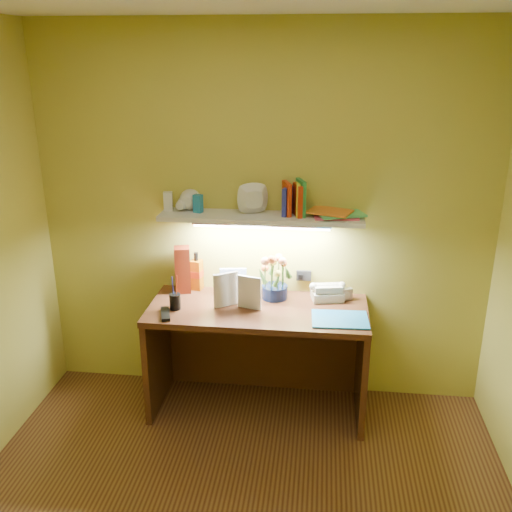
{
  "coord_description": "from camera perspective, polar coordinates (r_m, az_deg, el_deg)",
  "views": [
    {
      "loc": [
        0.38,
        -2.1,
        2.28
      ],
      "look_at": [
        -0.03,
        1.35,
        1.05
      ],
      "focal_mm": 40.0,
      "sensor_mm": 36.0,
      "label": 1
    }
  ],
  "objects": [
    {
      "name": "desk",
      "position": [
        3.83,
        0.16,
        -10.28
      ],
      "size": [
        1.4,
        0.6,
        0.75
      ],
      "primitive_type": "cube",
      "color": "#38230F",
      "rests_on": "ground"
    },
    {
      "name": "flower_bouquet",
      "position": [
        3.74,
        1.89,
        -2.07
      ],
      "size": [
        0.2,
        0.2,
        0.3
      ],
      "primitive_type": null,
      "rotation": [
        0.0,
        0.0,
        0.08
      ],
      "color": "#091433",
      "rests_on": "desk"
    },
    {
      "name": "telephone",
      "position": [
        3.78,
        7.15,
        -3.48
      ],
      "size": [
        0.23,
        0.19,
        0.12
      ],
      "primitive_type": null,
      "rotation": [
        0.0,
        0.0,
        0.2
      ],
      "color": "beige",
      "rests_on": "desk"
    },
    {
      "name": "desk_clock",
      "position": [
        3.8,
        9.0,
        -3.78
      ],
      "size": [
        0.09,
        0.07,
        0.08
      ],
      "primitive_type": "cube",
      "rotation": [
        0.0,
        0.0,
        0.43
      ],
      "color": "#AEADB2",
      "rests_on": "desk"
    },
    {
      "name": "whisky_bottle",
      "position": [
        3.91,
        -5.97,
        -1.5
      ],
      "size": [
        0.08,
        0.08,
        0.27
      ],
      "primitive_type": null,
      "rotation": [
        0.0,
        0.0,
        -0.19
      ],
      "color": "#A25204",
      "rests_on": "desk"
    },
    {
      "name": "whisky_box",
      "position": [
        3.87,
        -7.35,
        -1.36
      ],
      "size": [
        0.12,
        0.12,
        0.32
      ],
      "primitive_type": "cube",
      "rotation": [
        0.0,
        0.0,
        0.25
      ],
      "color": "#5C1908",
      "rests_on": "desk"
    },
    {
      "name": "pen_cup",
      "position": [
        3.64,
        -8.12,
        -4.02
      ],
      "size": [
        0.09,
        0.09,
        0.17
      ],
      "primitive_type": "cylinder",
      "rotation": [
        0.0,
        0.0,
        0.29
      ],
      "color": "black",
      "rests_on": "desk"
    },
    {
      "name": "art_card",
      "position": [
        3.83,
        -2.29,
        -2.57
      ],
      "size": [
        0.18,
        0.06,
        0.18
      ],
      "primitive_type": null,
      "rotation": [
        0.0,
        0.0,
        0.14
      ],
      "color": "white",
      "rests_on": "desk"
    },
    {
      "name": "tv_remote",
      "position": [
        3.59,
        -9.05,
        -5.74
      ],
      "size": [
        0.11,
        0.19,
        0.02
      ],
      "primitive_type": "cube",
      "rotation": [
        0.0,
        0.0,
        0.31
      ],
      "color": "black",
      "rests_on": "desk"
    },
    {
      "name": "blue_folder",
      "position": [
        3.53,
        8.39,
        -6.28
      ],
      "size": [
        0.35,
        0.26,
        0.01
      ],
      "primitive_type": "cube",
      "rotation": [
        0.0,
        0.0,
        0.04
      ],
      "color": "#2083C6",
      "rests_on": "desk"
    },
    {
      "name": "desk_book_a",
      "position": [
        3.61,
        -4.27,
        -3.61
      ],
      "size": [
        0.16,
        0.1,
        0.23
      ],
      "primitive_type": "imported",
      "rotation": [
        0.0,
        0.0,
        0.53
      ],
      "color": "silver",
      "rests_on": "desk"
    },
    {
      "name": "desk_book_b",
      "position": [
        3.63,
        -1.84,
        -3.47
      ],
      "size": [
        0.16,
        0.06,
        0.22
      ],
      "primitive_type": "imported",
      "rotation": [
        0.0,
        0.0,
        -0.31
      ],
      "color": "silver",
      "rests_on": "desk"
    },
    {
      "name": "wall_shelf",
      "position": [
        3.63,
        0.51,
        4.51
      ],
      "size": [
        1.32,
        0.31,
        0.26
      ],
      "color": "silver",
      "rests_on": "ground"
    }
  ]
}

